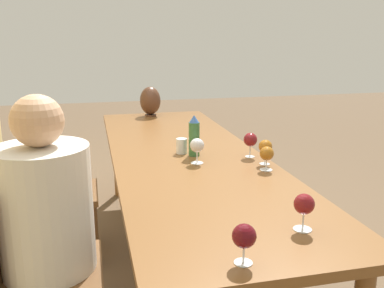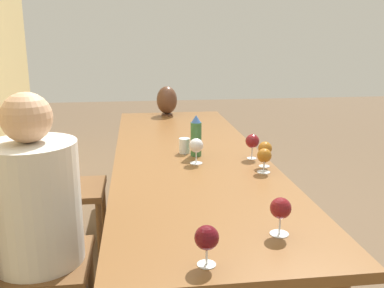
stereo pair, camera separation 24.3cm
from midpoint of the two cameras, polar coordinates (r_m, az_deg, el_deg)
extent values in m
plane|color=brown|center=(2.90, -3.27, -15.43)|extent=(14.00, 14.00, 0.00)
cube|color=brown|center=(2.62, -3.49, -1.70)|extent=(2.83, 0.89, 0.04)
cylinder|color=brown|center=(4.02, -1.83, -1.34)|extent=(0.07, 0.07, 0.70)
cylinder|color=brown|center=(3.95, -11.67, -1.94)|extent=(0.07, 0.07, 0.70)
cylinder|color=#336638|center=(2.53, -2.46, 0.62)|extent=(0.07, 0.07, 0.20)
cone|color=#33599E|center=(2.51, -2.49, 3.36)|extent=(0.06, 0.06, 0.04)
cylinder|color=silver|center=(2.60, -4.07, -0.29)|extent=(0.07, 0.07, 0.09)
cylinder|color=#4C2D1E|center=(3.83, -7.36, 3.82)|extent=(0.10, 0.10, 0.01)
ellipsoid|color=#4C2D1E|center=(3.81, -7.42, 5.74)|extent=(0.18, 0.18, 0.25)
cylinder|color=silver|center=(2.31, 6.89, -3.47)|extent=(0.07, 0.07, 0.00)
cylinder|color=silver|center=(2.30, 6.92, -2.76)|extent=(0.01, 0.01, 0.06)
sphere|color=#995B19|center=(2.28, 6.96, -1.30)|extent=(0.08, 0.08, 0.08)
cylinder|color=silver|center=(1.41, 1.78, -15.66)|extent=(0.06, 0.06, 0.00)
cylinder|color=silver|center=(1.39, 1.79, -14.57)|extent=(0.01, 0.01, 0.06)
sphere|color=#510C14|center=(1.36, 1.81, -12.28)|extent=(0.08, 0.08, 0.08)
cylinder|color=silver|center=(2.54, 5.02, -1.72)|extent=(0.06, 0.06, 0.00)
cylinder|color=silver|center=(2.53, 5.04, -0.95)|extent=(0.01, 0.01, 0.07)
sphere|color=maroon|center=(2.51, 5.07, 0.56)|extent=(0.08, 0.08, 0.08)
cylinder|color=silver|center=(2.41, 6.84, -2.70)|extent=(0.06, 0.06, 0.00)
cylinder|color=silver|center=(2.40, 6.86, -1.89)|extent=(0.01, 0.01, 0.07)
sphere|color=#995B19|center=(2.38, 6.91, -0.37)|extent=(0.08, 0.08, 0.08)
cylinder|color=silver|center=(1.64, 10.39, -11.21)|extent=(0.07, 0.07, 0.00)
cylinder|color=silver|center=(1.63, 10.44, -10.11)|extent=(0.01, 0.01, 0.07)
sphere|color=maroon|center=(1.60, 10.55, -7.96)|extent=(0.08, 0.08, 0.08)
cylinder|color=silver|center=(2.41, -2.21, -2.58)|extent=(0.07, 0.07, 0.00)
cylinder|color=silver|center=(2.40, -2.22, -1.78)|extent=(0.01, 0.01, 0.07)
sphere|color=silver|center=(2.38, -2.24, -0.22)|extent=(0.08, 0.08, 0.08)
cube|color=brown|center=(2.07, -21.64, -15.64)|extent=(0.44, 0.44, 0.04)
cylinder|color=brown|center=(2.33, -15.58, -18.08)|extent=(0.04, 0.04, 0.42)
cube|color=brown|center=(2.93, -19.16, -6.43)|extent=(0.44, 0.44, 0.04)
cube|color=brown|center=(2.89, -23.46, -2.42)|extent=(0.40, 0.03, 0.41)
cylinder|color=brown|center=(2.83, -15.22, -11.93)|extent=(0.04, 0.04, 0.42)
cylinder|color=brown|center=(3.18, -15.05, -8.93)|extent=(0.04, 0.04, 0.42)
cylinder|color=brown|center=(2.88, -22.97, -12.19)|extent=(0.04, 0.04, 0.42)
cylinder|color=brown|center=(3.22, -21.91, -9.21)|extent=(0.04, 0.04, 0.42)
cylinder|color=beige|center=(1.95, -22.44, -8.14)|extent=(0.39, 0.39, 0.54)
sphere|color=tan|center=(1.84, -23.56, 2.82)|extent=(0.21, 0.21, 0.21)
camera|label=1|loc=(0.12, -92.86, -0.74)|focal=40.00mm
camera|label=2|loc=(0.12, 87.14, 0.74)|focal=40.00mm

